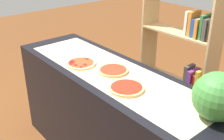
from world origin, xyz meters
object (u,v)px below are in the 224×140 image
Objects in this scene: pizza_pepperoni_0 at (81,63)px; watermelon at (217,96)px; pizza_plain_1 at (113,70)px; pizza_plain_2 at (126,88)px; bookshelf at (184,62)px.

watermelon is at bearing 8.77° from pizza_pepperoni_0.
pizza_plain_1 and pizza_plain_2 have the same top height.
pizza_plain_2 is at bearing -163.81° from watermelon.
pizza_plain_1 is 0.90m from bookshelf.
pizza_plain_1 is 0.86m from watermelon.
pizza_plain_1 is 0.95× the size of pizza_plain_2.
pizza_pepperoni_0 reaches higher than pizza_plain_1.
pizza_plain_2 is 0.61m from watermelon.
bookshelf is (0.32, 1.00, -0.16)m from pizza_pepperoni_0.
pizza_plain_1 is 0.15× the size of bookshelf.
watermelon is 1.19m from bookshelf.
bookshelf is at bearing 72.24° from pizza_pepperoni_0.
watermelon is (0.57, 0.17, 0.13)m from pizza_plain_2.
pizza_plain_2 is (0.55, 0.01, 0.00)m from pizza_pepperoni_0.
bookshelf reaches higher than pizza_plain_2.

